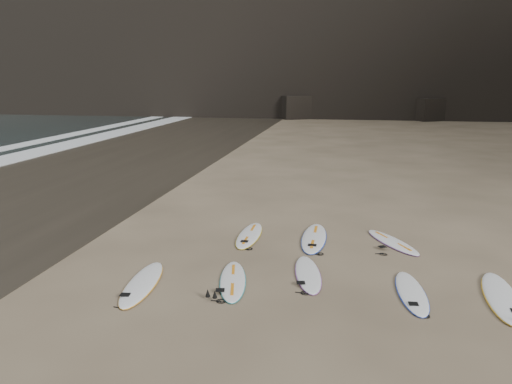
% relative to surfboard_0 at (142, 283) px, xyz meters
% --- Properties ---
extents(ground, '(240.00, 240.00, 0.00)m').
position_rel_surfboard_0_xyz_m(ground, '(4.43, 0.94, -0.05)').
color(ground, '#897559').
rests_on(ground, ground).
extents(wet_sand, '(12.00, 200.00, 0.01)m').
position_rel_surfboard_0_xyz_m(wet_sand, '(-8.57, 10.94, -0.04)').
color(wet_sand, '#383026').
rests_on(wet_sand, ground).
extents(surfboard_0, '(0.87, 2.58, 0.09)m').
position_rel_surfboard_0_xyz_m(surfboard_0, '(0.00, 0.00, 0.00)').
color(surfboard_0, white).
rests_on(surfboard_0, ground).
extents(surfboard_1, '(1.01, 2.37, 0.08)m').
position_rel_surfboard_0_xyz_m(surfboard_1, '(1.92, 0.52, -0.00)').
color(surfboard_1, white).
rests_on(surfboard_1, ground).
extents(surfboard_2, '(0.93, 2.34, 0.08)m').
position_rel_surfboard_0_xyz_m(surfboard_2, '(3.53, 1.20, -0.00)').
color(surfboard_2, white).
rests_on(surfboard_2, ground).
extents(surfboard_3, '(0.69, 2.31, 0.08)m').
position_rel_surfboard_0_xyz_m(surfboard_3, '(5.75, 0.57, -0.00)').
color(surfboard_3, white).
rests_on(surfboard_3, ground).
extents(surfboard_4, '(0.88, 2.70, 0.10)m').
position_rel_surfboard_0_xyz_m(surfboard_4, '(7.54, 0.68, 0.00)').
color(surfboard_4, white).
rests_on(surfboard_4, ground).
extents(surfboard_5, '(0.60, 2.46, 0.09)m').
position_rel_surfboard_0_xyz_m(surfboard_5, '(1.66, 3.78, -0.00)').
color(surfboard_5, white).
rests_on(surfboard_5, ground).
extents(surfboard_6, '(0.66, 2.73, 0.10)m').
position_rel_surfboard_0_xyz_m(surfboard_6, '(3.49, 3.84, 0.00)').
color(surfboard_6, white).
rests_on(surfboard_6, ground).
extents(surfboard_7, '(1.59, 2.29, 0.08)m').
position_rel_surfboard_0_xyz_m(surfboard_7, '(5.63, 3.88, -0.00)').
color(surfboard_7, white).
rests_on(surfboard_7, ground).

